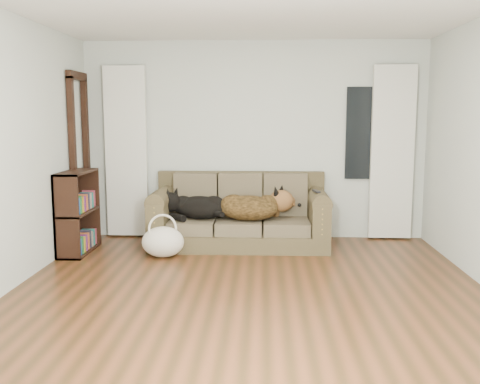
{
  "coord_description": "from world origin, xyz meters",
  "views": [
    {
      "loc": [
        0.13,
        -4.62,
        1.64
      ],
      "look_at": [
        -0.15,
        1.6,
        0.74
      ],
      "focal_mm": 40.0,
      "sensor_mm": 36.0,
      "label": 1
    }
  ],
  "objects_px": {
    "dog_black_lab": "(197,208)",
    "dog_shepherd": "(252,209)",
    "bookshelf": "(78,211)",
    "sofa": "(240,211)",
    "tote_bag": "(163,244)"
  },
  "relations": [
    {
      "from": "sofa",
      "to": "tote_bag",
      "type": "distance_m",
      "value": 1.09
    },
    {
      "from": "tote_bag",
      "to": "bookshelf",
      "type": "height_order",
      "value": "bookshelf"
    },
    {
      "from": "dog_shepherd",
      "to": "tote_bag",
      "type": "distance_m",
      "value": 1.2
    },
    {
      "from": "sofa",
      "to": "dog_shepherd",
      "type": "distance_m",
      "value": 0.18
    },
    {
      "from": "sofa",
      "to": "dog_shepherd",
      "type": "height_order",
      "value": "sofa"
    },
    {
      "from": "dog_black_lab",
      "to": "dog_shepherd",
      "type": "distance_m",
      "value": 0.7
    },
    {
      "from": "sofa",
      "to": "dog_black_lab",
      "type": "bearing_deg",
      "value": -178.49
    },
    {
      "from": "dog_shepherd",
      "to": "sofa",
      "type": "bearing_deg",
      "value": -13.98
    },
    {
      "from": "sofa",
      "to": "bookshelf",
      "type": "bearing_deg",
      "value": -168.22
    },
    {
      "from": "sofa",
      "to": "dog_black_lab",
      "type": "relative_size",
      "value": 3.18
    },
    {
      "from": "tote_bag",
      "to": "dog_shepherd",
      "type": "bearing_deg",
      "value": 26.63
    },
    {
      "from": "sofa",
      "to": "bookshelf",
      "type": "distance_m",
      "value": 1.96
    },
    {
      "from": "dog_black_lab",
      "to": "tote_bag",
      "type": "distance_m",
      "value": 0.73
    },
    {
      "from": "dog_shepherd",
      "to": "tote_bag",
      "type": "xyz_separation_m",
      "value": [
        -1.03,
        -0.52,
        -0.33
      ]
    },
    {
      "from": "dog_black_lab",
      "to": "bookshelf",
      "type": "bearing_deg",
      "value": -146.5
    }
  ]
}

